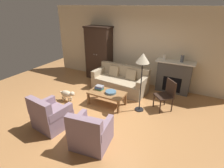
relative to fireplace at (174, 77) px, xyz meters
The scene contains 15 objects.
ground_plane 2.83m from the fireplace, 124.00° to the right, with size 9.60×9.60×0.00m, color #B27A47.
back_wall 1.78m from the fireplace, behind, with size 7.20×0.10×2.80m, color beige.
fireplace is the anchor object (origin of this frame).
armoire 2.99m from the fireplace, behind, with size 1.06×0.57×2.09m.
couch 1.84m from the fireplace, 156.05° to the right, with size 1.98×0.99×0.86m.
coffee_table 2.45m from the fireplace, 130.62° to the right, with size 1.10×0.60×0.42m.
fruit_bowl 2.36m from the fireplace, 128.35° to the right, with size 0.33×0.33×0.07m, color slate.
book_stack 2.61m from the fireplace, 136.52° to the right, with size 0.27×0.19×0.13m.
mantel_vase_cream 0.75m from the fireplace, behind, with size 0.10×0.10×0.18m, color beige.
mantel_vase_slate 0.69m from the fireplace, ahead, with size 0.11×0.11×0.22m, color #565B66.
armchair_near_left 4.15m from the fireplace, 123.59° to the right, with size 0.86×0.85×0.88m.
armchair_near_right 3.68m from the fireplace, 106.66° to the right, with size 0.87×0.87×0.88m.
side_chair_wooden 1.26m from the fireplace, 87.90° to the right, with size 0.62×0.62×0.90m.
floor_lamp 2.00m from the fireplace, 109.75° to the right, with size 0.36×0.36×1.70m.
dog 3.62m from the fireplace, 141.04° to the right, with size 0.57×0.21×0.39m.
Camera 1 is at (2.31, -3.66, 2.86)m, focal length 28.28 mm.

